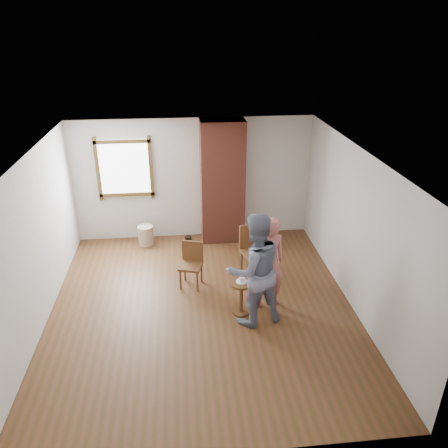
{
  "coord_description": "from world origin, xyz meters",
  "views": [
    {
      "loc": [
        -0.28,
        -6.02,
        4.39
      ],
      "look_at": [
        0.45,
        0.8,
        1.15
      ],
      "focal_mm": 35.0,
      "sensor_mm": 36.0,
      "label": 1
    }
  ],
  "objects_px": {
    "stoneware_crock": "(146,235)",
    "dining_chair_left": "(192,262)",
    "dining_chair_right": "(253,248)",
    "side_table": "(241,292)",
    "man": "(254,270)",
    "person_pink": "(268,263)"
  },
  "relations": [
    {
      "from": "side_table",
      "to": "man",
      "type": "relative_size",
      "value": 0.32
    },
    {
      "from": "dining_chair_right",
      "to": "side_table",
      "type": "distance_m",
      "value": 1.25
    },
    {
      "from": "dining_chair_right",
      "to": "man",
      "type": "distance_m",
      "value": 1.46
    },
    {
      "from": "dining_chair_left",
      "to": "dining_chair_right",
      "type": "relative_size",
      "value": 0.84
    },
    {
      "from": "person_pink",
      "to": "stoneware_crock",
      "type": "bearing_deg",
      "value": -62.29
    },
    {
      "from": "dining_chair_left",
      "to": "man",
      "type": "height_order",
      "value": "man"
    },
    {
      "from": "dining_chair_right",
      "to": "dining_chair_left",
      "type": "bearing_deg",
      "value": 174.99
    },
    {
      "from": "side_table",
      "to": "man",
      "type": "height_order",
      "value": "man"
    },
    {
      "from": "stoneware_crock",
      "to": "man",
      "type": "xyz_separation_m",
      "value": [
        1.84,
        -2.82,
        0.72
      ]
    },
    {
      "from": "man",
      "to": "person_pink",
      "type": "distance_m",
      "value": 0.51
    },
    {
      "from": "stoneware_crock",
      "to": "dining_chair_left",
      "type": "height_order",
      "value": "dining_chair_left"
    },
    {
      "from": "dining_chair_left",
      "to": "person_pink",
      "type": "distance_m",
      "value": 1.48
    },
    {
      "from": "dining_chair_left",
      "to": "person_pink",
      "type": "bearing_deg",
      "value": -15.51
    },
    {
      "from": "side_table",
      "to": "dining_chair_right",
      "type": "bearing_deg",
      "value": 71.66
    },
    {
      "from": "dining_chair_left",
      "to": "man",
      "type": "xyz_separation_m",
      "value": [
        0.92,
        -1.16,
        0.47
      ]
    },
    {
      "from": "stoneware_crock",
      "to": "side_table",
      "type": "xyz_separation_m",
      "value": [
        1.68,
        -2.6,
        0.19
      ]
    },
    {
      "from": "person_pink",
      "to": "man",
      "type": "bearing_deg",
      "value": 40.18
    },
    {
      "from": "stoneware_crock",
      "to": "dining_chair_right",
      "type": "xyz_separation_m",
      "value": [
        2.07,
        -1.42,
        0.34
      ]
    },
    {
      "from": "stoneware_crock",
      "to": "man",
      "type": "relative_size",
      "value": 0.22
    },
    {
      "from": "dining_chair_right",
      "to": "man",
      "type": "bearing_deg",
      "value": -115.65
    },
    {
      "from": "dining_chair_right",
      "to": "person_pink",
      "type": "bearing_deg",
      "value": -102.72
    },
    {
      "from": "stoneware_crock",
      "to": "man",
      "type": "height_order",
      "value": "man"
    }
  ]
}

